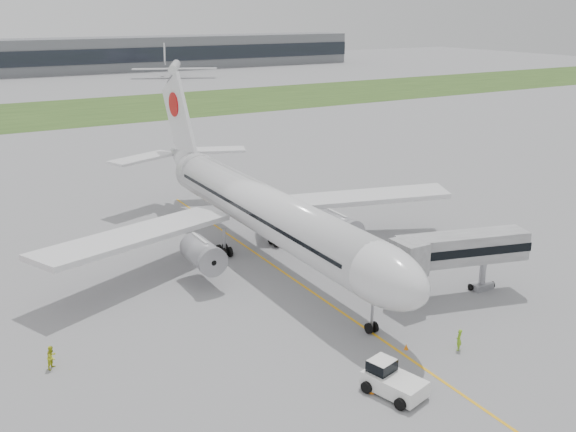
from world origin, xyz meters
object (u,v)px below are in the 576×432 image
airliner (259,206)px  ground_crew_near (459,340)px  jet_bridge (455,250)px  pushback_tug (391,379)px

airliner → ground_crew_near: 26.31m
jet_bridge → pushback_tug: bearing=-132.0°
airliner → jet_bridge: airliner is taller
airliner → jet_bridge: (10.89, -17.79, -1.13)m
pushback_tug → jet_bridge: size_ratio=0.35×
airliner → pushback_tug: airliner is taller
jet_bridge → ground_crew_near: bearing=-115.6°
airliner → ground_crew_near: size_ratio=30.81×
ground_crew_near → pushback_tug: bearing=-22.1°
jet_bridge → ground_crew_near: jet_bridge is taller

